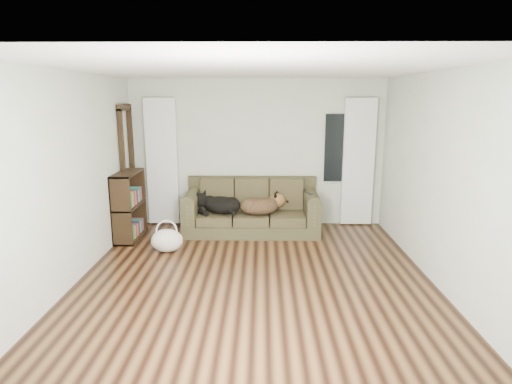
{
  "coord_description": "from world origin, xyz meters",
  "views": [
    {
      "loc": [
        0.09,
        -5.12,
        2.29
      ],
      "look_at": [
        -0.01,
        1.6,
        0.79
      ],
      "focal_mm": 30.0,
      "sensor_mm": 36.0,
      "label": 1
    }
  ],
  "objects_px": {
    "dog_black_lab": "(219,206)",
    "bookshelf": "(129,208)",
    "dog_shepherd": "(261,206)",
    "sofa": "(252,207)",
    "tote_bag": "(167,241)"
  },
  "relations": [
    {
      "from": "tote_bag",
      "to": "dog_black_lab",
      "type": "bearing_deg",
      "value": 53.19
    },
    {
      "from": "dog_black_lab",
      "to": "bookshelf",
      "type": "height_order",
      "value": "bookshelf"
    },
    {
      "from": "dog_shepherd",
      "to": "bookshelf",
      "type": "distance_m",
      "value": 2.18
    },
    {
      "from": "bookshelf",
      "to": "dog_black_lab",
      "type": "bearing_deg",
      "value": 8.92
    },
    {
      "from": "dog_shepherd",
      "to": "sofa",
      "type": "bearing_deg",
      "value": -36.72
    },
    {
      "from": "sofa",
      "to": "tote_bag",
      "type": "height_order",
      "value": "sofa"
    },
    {
      "from": "dog_black_lab",
      "to": "bookshelf",
      "type": "bearing_deg",
      "value": -137.54
    },
    {
      "from": "dog_black_lab",
      "to": "tote_bag",
      "type": "relative_size",
      "value": 1.45
    },
    {
      "from": "sofa",
      "to": "dog_shepherd",
      "type": "relative_size",
      "value": 3.38
    },
    {
      "from": "sofa",
      "to": "dog_black_lab",
      "type": "relative_size",
      "value": 3.28
    },
    {
      "from": "dog_black_lab",
      "to": "sofa",
      "type": "bearing_deg",
      "value": 36.87
    },
    {
      "from": "dog_black_lab",
      "to": "dog_shepherd",
      "type": "relative_size",
      "value": 1.03
    },
    {
      "from": "dog_black_lab",
      "to": "bookshelf",
      "type": "distance_m",
      "value": 1.48
    },
    {
      "from": "sofa",
      "to": "dog_black_lab",
      "type": "xyz_separation_m",
      "value": [
        -0.55,
        -0.05,
        0.03
      ]
    },
    {
      "from": "sofa",
      "to": "dog_black_lab",
      "type": "height_order",
      "value": "sofa"
    }
  ]
}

